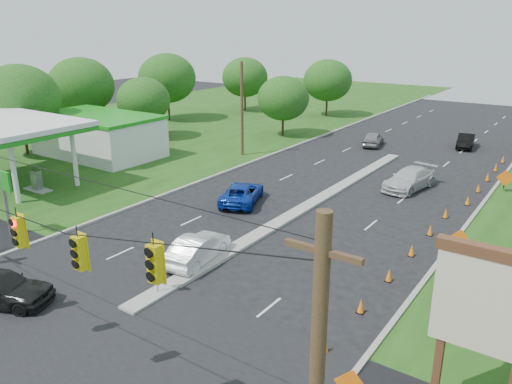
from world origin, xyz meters
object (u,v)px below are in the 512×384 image
Objects in this scene: gas_station at (85,133)px; blue_pickup at (242,193)px; pylon_sign at (497,313)px; white_sedan at (198,248)px.

gas_station is 19.41m from blue_pickup.
blue_pickup is at bearing 146.00° from pylon_sign.
gas_station is 3.22× the size of pylon_sign.
white_sedan is at bearing 166.59° from pylon_sign.
white_sedan is at bearing 89.82° from blue_pickup.
pylon_sign is at bearing 123.95° from blue_pickup.
white_sedan reaches higher than blue_pickup.
pylon_sign is at bearing -20.31° from gas_station.
pylon_sign is at bearing 157.83° from white_sedan.
gas_station is 25.22m from white_sedan.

